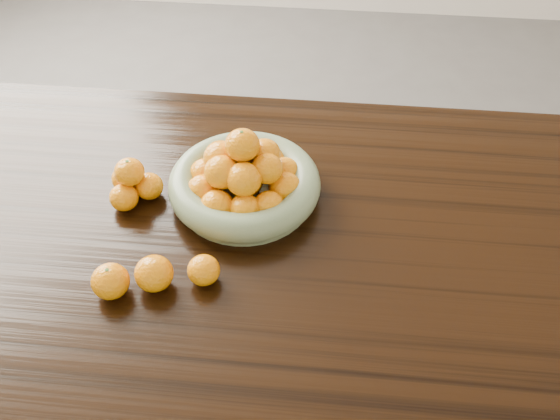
# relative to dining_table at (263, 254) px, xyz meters

# --- Properties ---
(ground) EXTENTS (5.00, 5.00, 0.00)m
(ground) POSITION_rel_dining_table_xyz_m (0.00, 0.00, -0.66)
(ground) COLOR #4D4A49
(ground) RESTS_ON ground
(dining_table) EXTENTS (2.00, 1.00, 0.75)m
(dining_table) POSITION_rel_dining_table_xyz_m (0.00, 0.00, 0.00)
(dining_table) COLOR black
(dining_table) RESTS_ON ground
(fruit_bowl) EXTENTS (0.35, 0.35, 0.19)m
(fruit_bowl) POSITION_rel_dining_table_xyz_m (-0.05, 0.10, 0.14)
(fruit_bowl) COLOR gray
(fruit_bowl) RESTS_ON dining_table
(orange_pyramid) EXTENTS (0.13, 0.13, 0.11)m
(orange_pyramid) POSITION_rel_dining_table_xyz_m (-0.31, 0.07, 0.13)
(orange_pyramid) COLOR orange
(orange_pyramid) RESTS_ON dining_table
(loose_orange_0) EXTENTS (0.08, 0.08, 0.07)m
(loose_orange_0) POSITION_rel_dining_table_xyz_m (-0.28, -0.21, 0.13)
(loose_orange_0) COLOR orange
(loose_orange_0) RESTS_ON dining_table
(loose_orange_1) EXTENTS (0.07, 0.07, 0.06)m
(loose_orange_1) POSITION_rel_dining_table_xyz_m (-0.10, -0.16, 0.12)
(loose_orange_1) COLOR orange
(loose_orange_1) RESTS_ON dining_table
(loose_orange_2) EXTENTS (0.08, 0.08, 0.07)m
(loose_orange_2) POSITION_rel_dining_table_xyz_m (-0.20, -0.18, 0.13)
(loose_orange_2) COLOR orange
(loose_orange_2) RESTS_ON dining_table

